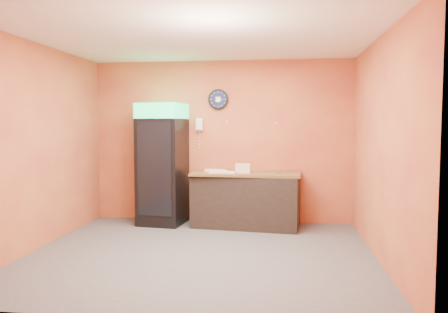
# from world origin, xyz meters

# --- Properties ---
(floor) EXTENTS (4.50, 4.50, 0.00)m
(floor) POSITION_xyz_m (0.00, 0.00, 0.00)
(floor) COLOR #47474C
(floor) RESTS_ON ground
(back_wall) EXTENTS (4.50, 0.02, 2.80)m
(back_wall) POSITION_xyz_m (0.00, 2.00, 1.40)
(back_wall) COLOR #CC7739
(back_wall) RESTS_ON floor
(left_wall) EXTENTS (0.02, 4.00, 2.80)m
(left_wall) POSITION_xyz_m (-2.25, 0.00, 1.40)
(left_wall) COLOR #CC7739
(left_wall) RESTS_ON floor
(right_wall) EXTENTS (0.02, 4.00, 2.80)m
(right_wall) POSITION_xyz_m (2.25, 0.00, 1.40)
(right_wall) COLOR #CC7739
(right_wall) RESTS_ON floor
(ceiling) EXTENTS (4.50, 4.00, 0.02)m
(ceiling) POSITION_xyz_m (0.00, 0.00, 2.80)
(ceiling) COLOR white
(ceiling) RESTS_ON back_wall
(beverage_cooler) EXTENTS (0.79, 0.80, 2.05)m
(beverage_cooler) POSITION_xyz_m (-0.96, 1.60, 1.00)
(beverage_cooler) COLOR black
(beverage_cooler) RESTS_ON floor
(prep_counter) EXTENTS (1.81, 0.95, 0.87)m
(prep_counter) POSITION_xyz_m (0.47, 1.61, 0.43)
(prep_counter) COLOR black
(prep_counter) RESTS_ON floor
(wall_clock) EXTENTS (0.35, 0.06, 0.35)m
(wall_clock) POSITION_xyz_m (-0.05, 1.97, 2.13)
(wall_clock) COLOR black
(wall_clock) RESTS_ON back_wall
(wall_phone) EXTENTS (0.11, 0.10, 0.21)m
(wall_phone) POSITION_xyz_m (-0.38, 1.95, 1.70)
(wall_phone) COLOR white
(wall_phone) RESTS_ON back_wall
(butcher_paper) EXTENTS (1.81, 0.90, 0.04)m
(butcher_paper) POSITION_xyz_m (0.47, 1.61, 0.89)
(butcher_paper) COLOR brown
(butcher_paper) RESTS_ON prep_counter
(sub_roll_stack) EXTENTS (0.25, 0.10, 0.16)m
(sub_roll_stack) POSITION_xyz_m (0.43, 1.49, 0.98)
(sub_roll_stack) COLOR beige
(sub_roll_stack) RESTS_ON butcher_paper
(wrapped_sandwich_left) EXTENTS (0.28, 0.17, 0.04)m
(wrapped_sandwich_left) POSITION_xyz_m (0.00, 1.41, 0.93)
(wrapped_sandwich_left) COLOR silver
(wrapped_sandwich_left) RESTS_ON butcher_paper
(wrapped_sandwich_mid) EXTENTS (0.27, 0.17, 0.04)m
(wrapped_sandwich_mid) POSITION_xyz_m (0.20, 1.41, 0.92)
(wrapped_sandwich_mid) COLOR silver
(wrapped_sandwich_mid) RESTS_ON butcher_paper
(wrapped_sandwich_right) EXTENTS (0.30, 0.12, 0.04)m
(wrapped_sandwich_right) POSITION_xyz_m (-0.08, 1.62, 0.93)
(wrapped_sandwich_right) COLOR silver
(wrapped_sandwich_right) RESTS_ON butcher_paper
(kitchen_tool) EXTENTS (0.07, 0.07, 0.07)m
(kitchen_tool) POSITION_xyz_m (0.16, 1.73, 0.94)
(kitchen_tool) COLOR silver
(kitchen_tool) RESTS_ON butcher_paper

